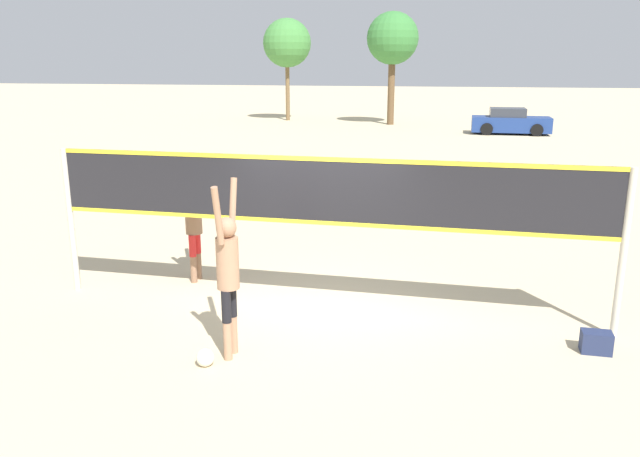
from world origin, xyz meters
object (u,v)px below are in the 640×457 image
(tree_right_cluster, at_px, (393,39))
(volleyball, at_px, (205,357))
(player_blocker, at_px, (194,219))
(tree_left_cluster, at_px, (287,43))
(player_spiker, at_px, (228,267))
(parked_car_near, at_px, (510,122))
(gear_bag, at_px, (596,342))
(volleyball_net, at_px, (320,200))

(tree_right_cluster, bearing_deg, volleyball, -87.26)
(player_blocker, xyz_separation_m, tree_left_cluster, (-7.19, 31.18, 3.86))
(tree_left_cluster, distance_m, tree_right_cluster, 7.20)
(tree_left_cluster, bearing_deg, player_blocker, -77.02)
(tree_right_cluster, bearing_deg, player_spiker, -86.86)
(parked_car_near, bearing_deg, gear_bag, -91.72)
(volleyball, relative_size, parked_car_near, 0.06)
(volleyball_net, height_order, tree_left_cluster, tree_left_cluster)
(volleyball_net, height_order, volleyball, volleyball_net)
(volleyball, xyz_separation_m, tree_left_cluster, (-8.59, 34.10, 4.83))
(volleyball_net, height_order, gear_bag, volleyball_net)
(gear_bag, height_order, tree_right_cluster, tree_right_cluster)
(parked_car_near, relative_size, tree_right_cluster, 0.61)
(tree_left_cluster, bearing_deg, tree_right_cluster, -12.10)
(player_spiker, relative_size, volleyball, 10.06)
(volleyball, xyz_separation_m, gear_bag, (4.78, 1.49, 0.03))
(volleyball, bearing_deg, player_spiker, 57.69)
(gear_bag, bearing_deg, volleyball, -162.73)
(player_spiker, xyz_separation_m, tree_right_cluster, (-1.77, 32.26, 3.88))
(volleyball, bearing_deg, gear_bag, 17.27)
(volleyball, distance_m, tree_left_cluster, 35.50)
(tree_left_cluster, bearing_deg, volleyball_net, -73.36)
(player_blocker, relative_size, tree_left_cluster, 0.32)
(gear_bag, bearing_deg, tree_left_cluster, 112.30)
(tree_left_cluster, bearing_deg, gear_bag, -67.70)
(volleyball, relative_size, tree_right_cluster, 0.03)
(volleyball_net, xyz_separation_m, parked_car_near, (4.35, 26.45, -1.09))
(volleyball_net, distance_m, parked_car_near, 26.83)
(player_blocker, xyz_separation_m, volleyball, (1.41, -2.92, -0.97))
(gear_bag, xyz_separation_m, parked_car_near, (0.54, 27.03, 0.49))
(player_blocker, height_order, parked_car_near, player_blocker)
(volleyball_net, bearing_deg, gear_bag, -8.68)
(gear_bag, relative_size, tree_right_cluster, 0.06)
(volleyball_net, bearing_deg, tree_right_cluster, 94.76)
(gear_bag, xyz_separation_m, tree_left_cluster, (-13.38, 32.62, 4.80))
(parked_car_near, relative_size, tree_left_cluster, 0.63)
(volleyball, distance_m, gear_bag, 5.01)
(gear_bag, bearing_deg, player_blocker, 166.94)
(player_blocker, xyz_separation_m, tree_right_cluster, (-0.15, 29.67, 3.99))
(player_blocker, bearing_deg, tree_right_cluster, -179.71)
(gear_bag, relative_size, parked_car_near, 0.09)
(player_blocker, distance_m, volleyball, 3.39)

